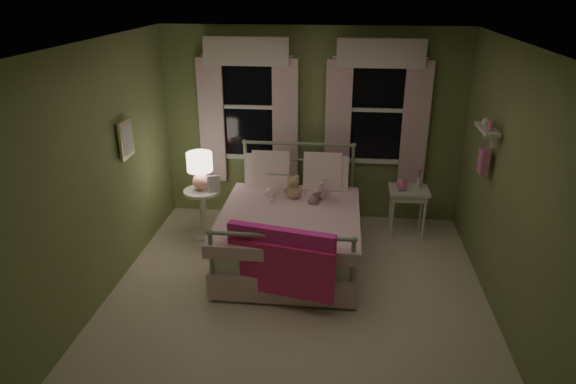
# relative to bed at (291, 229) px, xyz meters

# --- Properties ---
(room_shell) EXTENTS (4.20, 4.20, 4.20)m
(room_shell) POSITION_rel_bed_xyz_m (0.15, -0.83, 0.92)
(room_shell) COLOR #F0E2CF
(room_shell) RESTS_ON ground
(bed) EXTENTS (1.58, 2.04, 1.18)m
(bed) POSITION_rel_bed_xyz_m (0.00, 0.00, 0.00)
(bed) COLOR white
(bed) RESTS_ON ground
(pink_throw) EXTENTS (1.10, 0.36, 0.71)m
(pink_throw) POSITION_rel_bed_xyz_m (0.00, -1.03, 0.23)
(pink_throw) COLOR #F930A9
(pink_throw) RESTS_ON bed
(child_left) EXTENTS (0.26, 0.19, 0.68)m
(child_left) POSITION_rel_bed_xyz_m (-0.28, 0.42, 0.52)
(child_left) COLOR #F7D1DD
(child_left) RESTS_ON bed
(child_right) EXTENTS (0.38, 0.32, 0.71)m
(child_right) POSITION_rel_bed_xyz_m (0.28, 0.42, 0.54)
(child_right) COLOR #F7D1DD
(child_right) RESTS_ON bed
(book_left) EXTENTS (0.22, 0.15, 0.26)m
(book_left) POSITION_rel_bed_xyz_m (-0.28, 0.17, 0.58)
(book_left) COLOR beige
(book_left) RESTS_ON child_left
(book_right) EXTENTS (0.20, 0.12, 0.26)m
(book_right) POSITION_rel_bed_xyz_m (0.28, 0.17, 0.54)
(book_right) COLOR beige
(book_right) RESTS_ON child_right
(teddy_bear) EXTENTS (0.23, 0.19, 0.32)m
(teddy_bear) POSITION_rel_bed_xyz_m (-0.00, 0.26, 0.41)
(teddy_bear) COLOR tan
(teddy_bear) RESTS_ON bed
(nightstand_left) EXTENTS (0.46, 0.46, 0.65)m
(nightstand_left) POSITION_rel_bed_xyz_m (-1.19, 0.44, 0.03)
(nightstand_left) COLOR white
(nightstand_left) RESTS_ON ground
(table_lamp) EXTENTS (0.32, 0.32, 0.48)m
(table_lamp) POSITION_rel_bed_xyz_m (-1.19, 0.44, 0.57)
(table_lamp) COLOR #F9AA93
(table_lamp) RESTS_ON nightstand_left
(book_nightstand) EXTENTS (0.22, 0.26, 0.02)m
(book_nightstand) POSITION_rel_bed_xyz_m (-1.09, 0.36, 0.27)
(book_nightstand) COLOR beige
(book_nightstand) RESTS_ON nightstand_left
(nightstand_right) EXTENTS (0.50, 0.40, 0.64)m
(nightstand_right) POSITION_rel_bed_xyz_m (1.44, 0.77, 0.17)
(nightstand_right) COLOR white
(nightstand_right) RESTS_ON ground
(pink_toy) EXTENTS (0.14, 0.19, 0.14)m
(pink_toy) POSITION_rel_bed_xyz_m (1.34, 0.77, 0.32)
(pink_toy) COLOR pink
(pink_toy) RESTS_ON nightstand_right
(bud_vase) EXTENTS (0.06, 0.06, 0.28)m
(bud_vase) POSITION_rel_bed_xyz_m (1.56, 0.82, 0.41)
(bud_vase) COLOR white
(bud_vase) RESTS_ON nightstand_right
(window_left) EXTENTS (1.34, 0.13, 1.96)m
(window_left) POSITION_rel_bed_xyz_m (-0.70, 1.20, 1.24)
(window_left) COLOR black
(window_left) RESTS_ON room_shell
(window_right) EXTENTS (1.34, 0.13, 1.96)m
(window_right) POSITION_rel_bed_xyz_m (1.00, 1.20, 1.24)
(window_right) COLOR black
(window_right) RESTS_ON room_shell
(wall_shelf) EXTENTS (0.15, 0.50, 0.60)m
(wall_shelf) POSITION_rel_bed_xyz_m (2.04, -0.13, 1.14)
(wall_shelf) COLOR white
(wall_shelf) RESTS_ON room_shell
(framed_picture) EXTENTS (0.03, 0.32, 0.42)m
(framed_picture) POSITION_rel_bed_xyz_m (-1.80, -0.23, 1.12)
(framed_picture) COLOR beige
(framed_picture) RESTS_ON room_shell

